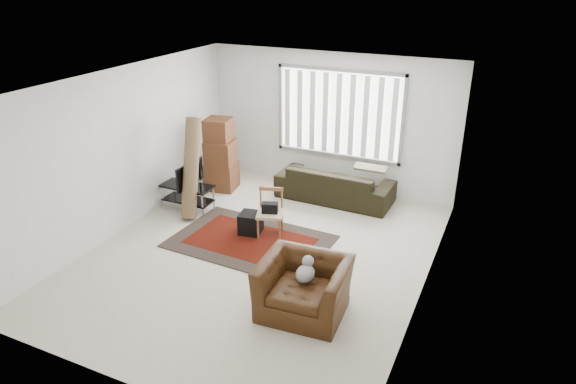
% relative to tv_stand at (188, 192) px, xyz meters
% --- Properties ---
extents(room, '(6.00, 6.02, 2.71)m').
position_rel_tv_stand_xyz_m(room, '(1.98, -0.39, 1.41)').
color(room, beige).
rests_on(room, ground).
extents(persian_rug, '(2.56, 1.77, 0.02)m').
position_rel_tv_stand_xyz_m(persian_rug, '(1.62, -0.61, -0.34)').
color(persian_rug, black).
rests_on(persian_rug, ground).
extents(tv_stand, '(0.96, 0.43, 0.48)m').
position_rel_tv_stand_xyz_m(tv_stand, '(0.00, 0.00, 0.00)').
color(tv_stand, black).
rests_on(tv_stand, ground).
extents(tv, '(0.10, 0.78, 0.45)m').
position_rel_tv_stand_xyz_m(tv, '(-0.00, 0.00, 0.36)').
color(tv, black).
rests_on(tv, tv_stand).
extents(subwoofer, '(0.41, 0.41, 0.35)m').
position_rel_tv_stand_xyz_m(subwoofer, '(1.49, -0.34, -0.15)').
color(subwoofer, black).
rests_on(subwoofer, persian_rug).
extents(moving_boxes, '(0.67, 0.62, 1.44)m').
position_rel_tv_stand_xyz_m(moving_boxes, '(0.04, 1.10, 0.32)').
color(moving_boxes, '#58321B').
rests_on(moving_boxes, ground).
extents(white_flatpack, '(0.56, 0.24, 0.70)m').
position_rel_tv_stand_xyz_m(white_flatpack, '(-0.05, 0.98, 0.00)').
color(white_flatpack, silver).
rests_on(white_flatpack, ground).
extents(rolled_rug, '(0.43, 0.85, 1.77)m').
position_rel_tv_stand_xyz_m(rolled_rug, '(0.19, -0.10, 0.54)').
color(rolled_rug, brown).
rests_on(rolled_rug, ground).
extents(sofa, '(2.23, 1.01, 0.85)m').
position_rel_tv_stand_xyz_m(sofa, '(2.30, 1.55, 0.08)').
color(sofa, black).
rests_on(sofa, ground).
extents(side_chair, '(0.54, 0.54, 0.79)m').
position_rel_tv_stand_xyz_m(side_chair, '(1.81, -0.23, 0.09)').
color(side_chair, tan).
rests_on(side_chair, ground).
extents(armchair, '(1.18, 1.05, 0.83)m').
position_rel_tv_stand_xyz_m(armchair, '(3.13, -1.92, 0.07)').
color(armchair, '#3B200C').
rests_on(armchair, ground).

